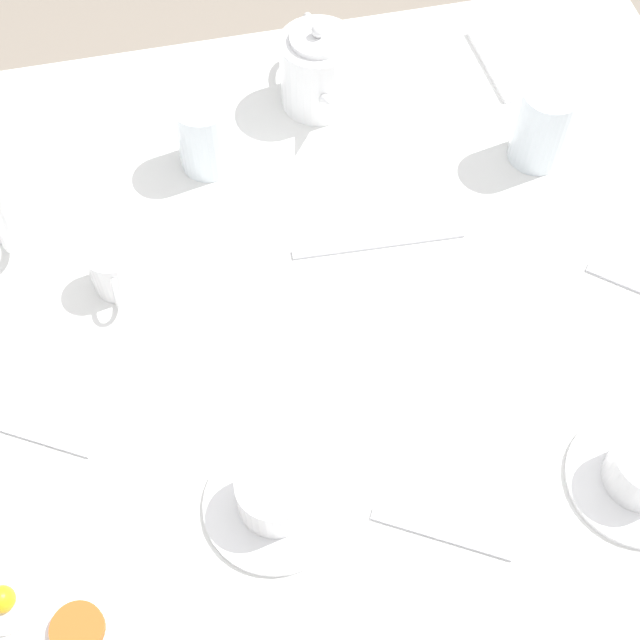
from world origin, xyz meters
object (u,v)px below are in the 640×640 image
object	(u,v)px
napkin_folded	(514,60)
spoon_for_tea	(442,534)
teacup_with_saucer_left	(275,496)
teapot_far	(318,69)
water_glass_tall	(543,126)
fork_spare	(20,431)
creamer_jug	(114,270)
knife_by_plate	(378,243)
water_glass_short	(205,135)

from	to	relation	value
napkin_folded	spoon_for_tea	size ratio (longest dim) A/B	1.13
teacup_with_saucer_left	teapot_far	bearing A→B (deg)	163.36
water_glass_tall	fork_spare	xyz separation A→B (m)	(0.27, -0.70, -0.06)
water_glass_tall	spoon_for_tea	size ratio (longest dim) A/B	0.82
napkin_folded	spoon_for_tea	xyz separation A→B (m)	(0.66, -0.31, -0.00)
teapot_far	creamer_jug	size ratio (longest dim) A/B	2.33
creamer_jug	knife_by_plate	size ratio (longest dim) A/B	0.38
teapot_far	creamer_jug	world-z (taller)	teapot_far
knife_by_plate	napkin_folded	bearing A→B (deg)	135.29
teacup_with_saucer_left	knife_by_plate	size ratio (longest dim) A/B	0.70
teapot_far	spoon_for_tea	xyz separation A→B (m)	(0.65, -0.01, -0.05)
teacup_with_saucer_left	napkin_folded	bearing A→B (deg)	141.51
water_glass_short	spoon_for_tea	bearing A→B (deg)	15.70
knife_by_plate	teapot_far	bearing A→B (deg)	-175.82
creamer_jug	water_glass_short	bearing A→B (deg)	141.62
water_glass_short	creamer_jug	xyz separation A→B (m)	(0.18, -0.14, -0.02)
water_glass_short	spoon_for_tea	distance (m)	0.59
creamer_jug	spoon_for_tea	distance (m)	0.49
teapot_far	spoon_for_tea	size ratio (longest dim) A/B	1.43
teapot_far	water_glass_tall	world-z (taller)	teapot_far
knife_by_plate	water_glass_tall	bearing A→B (deg)	112.17
creamer_jug	spoon_for_tea	xyz separation A→B (m)	(0.39, 0.30, -0.03)
water_glass_tall	knife_by_plate	world-z (taller)	water_glass_tall
water_glass_tall	spoon_for_tea	distance (m)	0.56
teapot_far	water_glass_tall	xyz separation A→B (m)	(0.17, 0.27, 0.00)
creamer_jug	napkin_folded	xyz separation A→B (m)	(-0.27, 0.61, -0.03)
water_glass_short	fork_spare	xyz separation A→B (m)	(0.35, -0.27, -0.05)
water_glass_short	napkin_folded	xyz separation A→B (m)	(-0.10, 0.47, -0.05)
teacup_with_saucer_left	water_glass_short	world-z (taller)	water_glass_short
water_glass_short	knife_by_plate	bearing A→B (deg)	45.70
teacup_with_saucer_left	napkin_folded	distance (m)	0.76
teapot_far	water_glass_tall	distance (m)	0.32
water_glass_short	creamer_jug	distance (m)	0.23
teapot_far	napkin_folded	bearing A→B (deg)	93.94
napkin_folded	spoon_for_tea	bearing A→B (deg)	-24.93
water_glass_tall	water_glass_short	bearing A→B (deg)	-101.00
creamer_jug	napkin_folded	distance (m)	0.67
teapot_far	water_glass_short	bearing A→B (deg)	-61.55
teacup_with_saucer_left	napkin_folded	size ratio (longest dim) A/B	0.99
napkin_folded	knife_by_plate	xyz separation A→B (m)	(0.28, -0.28, -0.00)
teapot_far	spoon_for_tea	distance (m)	0.65
fork_spare	napkin_folded	bearing A→B (deg)	121.27
knife_by_plate	fork_spare	bearing A→B (deg)	-70.07
teacup_with_saucer_left	water_glass_tall	size ratio (longest dim) A/B	1.36
water_glass_short	knife_by_plate	distance (m)	0.27
water_glass_tall	spoon_for_tea	bearing A→B (deg)	-29.82
spoon_for_tea	water_glass_tall	bearing A→B (deg)	150.18
napkin_folded	fork_spare	bearing A→B (deg)	-58.73
water_glass_short	water_glass_tall	bearing A→B (deg)	79.00
teacup_with_saucer_left	fork_spare	xyz separation A→B (m)	(-0.15, -0.26, -0.02)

